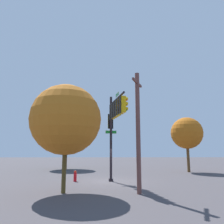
{
  "coord_description": "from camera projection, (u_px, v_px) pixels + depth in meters",
  "views": [
    {
      "loc": [
        18.0,
        -0.34,
        2.41
      ],
      "look_at": [
        0.14,
        0.08,
        5.51
      ],
      "focal_mm": 35.42,
      "sensor_mm": 36.0,
      "label": 1
    }
  ],
  "objects": [
    {
      "name": "tree_far",
      "position": [
        66.0,
        135.0,
        29.01
      ],
      "size": [
        5.19,
        5.19,
        6.99
      ],
      "color": "brown",
      "rests_on": "ground_plane"
    },
    {
      "name": "utility_pole",
      "position": [
        138.0,
        128.0,
        12.94
      ],
      "size": [
        1.7,
        0.82,
        7.06
      ],
      "color": "brown",
      "rests_on": "ground_plane"
    },
    {
      "name": "tree_near",
      "position": [
        187.0,
        133.0,
        25.44
      ],
      "size": [
        3.61,
        3.61,
        6.18
      ],
      "color": "brown",
      "rests_on": "ground_plane"
    },
    {
      "name": "tree_mid",
      "position": [
        66.0,
        120.0,
        13.29
      ],
      "size": [
        4.24,
        4.24,
        6.36
      ],
      "color": "brown",
      "rests_on": "ground_plane"
    },
    {
      "name": "signal_pole_assembly",
      "position": [
        116.0,
        115.0,
        16.74
      ],
      "size": [
        4.68,
        1.53,
        6.82
      ],
      "color": "black",
      "rests_on": "ground_plane"
    },
    {
      "name": "fire_hydrant",
      "position": [
        75.0,
        176.0,
        17.34
      ],
      "size": [
        0.33,
        0.24,
        0.83
      ],
      "color": "red",
      "rests_on": "ground_plane"
    },
    {
      "name": "ground_plane",
      "position": [
        111.0,
        181.0,
        17.33
      ],
      "size": [
        120.0,
        120.0,
        0.0
      ],
      "primitive_type": "plane",
      "color": "#454044"
    }
  ]
}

